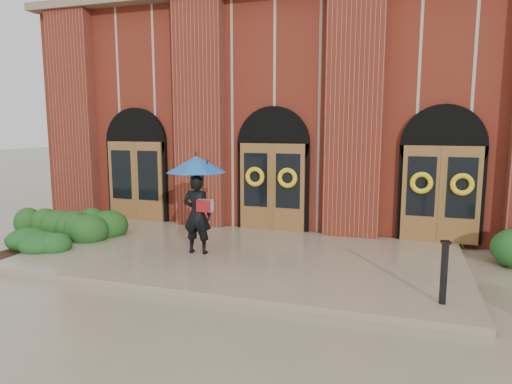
% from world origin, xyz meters
% --- Properties ---
extents(ground, '(90.00, 90.00, 0.00)m').
position_xyz_m(ground, '(0.00, 0.00, 0.00)').
color(ground, gray).
rests_on(ground, ground).
extents(landing, '(10.00, 5.30, 0.15)m').
position_xyz_m(landing, '(0.00, 0.15, 0.07)').
color(landing, gray).
rests_on(landing, ground).
extents(church_building, '(16.20, 12.53, 7.00)m').
position_xyz_m(church_building, '(0.00, 8.78, 3.50)').
color(church_building, '#5E1E14').
rests_on(church_building, ground).
extents(man_with_umbrella, '(1.55, 1.55, 2.31)m').
position_xyz_m(man_with_umbrella, '(-1.01, -0.14, 1.77)').
color(man_with_umbrella, black).
rests_on(man_with_umbrella, landing).
extents(metal_post, '(0.17, 0.17, 1.10)m').
position_xyz_m(metal_post, '(4.30, -1.70, 0.73)').
color(metal_post, black).
rests_on(metal_post, landing).
extents(hedge_wall_left, '(3.04, 1.22, 0.78)m').
position_xyz_m(hedge_wall_left, '(-5.22, 0.50, 0.39)').
color(hedge_wall_left, '#1B4517').
rests_on(hedge_wall_left, ground).
extents(hedge_front_left, '(1.52, 1.31, 0.54)m').
position_xyz_m(hedge_front_left, '(-5.10, -1.19, 0.27)').
color(hedge_front_left, '#184819').
rests_on(hedge_front_left, ground).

